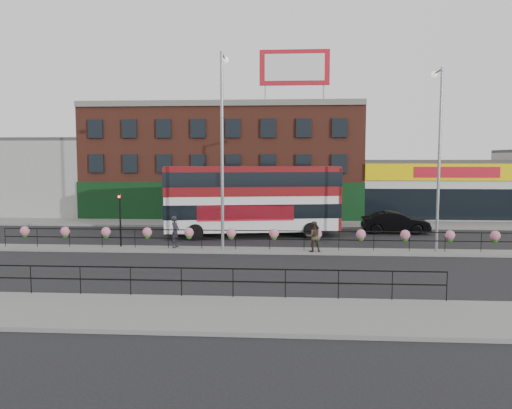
# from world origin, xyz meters

# --- Properties ---
(ground) EXTENTS (120.00, 120.00, 0.00)m
(ground) POSITION_xyz_m (0.00, 0.00, 0.00)
(ground) COLOR black
(ground) RESTS_ON ground
(south_pavement) EXTENTS (60.00, 4.00, 0.15)m
(south_pavement) POSITION_xyz_m (0.00, -12.00, 0.07)
(south_pavement) COLOR slate
(south_pavement) RESTS_ON ground
(north_pavement) EXTENTS (60.00, 4.00, 0.15)m
(north_pavement) POSITION_xyz_m (0.00, 12.00, 0.07)
(north_pavement) COLOR slate
(north_pavement) RESTS_ON ground
(median) EXTENTS (60.00, 1.60, 0.15)m
(median) POSITION_xyz_m (0.00, 0.00, 0.07)
(median) COLOR slate
(median) RESTS_ON ground
(yellow_line_inner) EXTENTS (60.00, 0.10, 0.01)m
(yellow_line_inner) POSITION_xyz_m (0.00, -9.70, 0.01)
(yellow_line_inner) COLOR gold
(yellow_line_inner) RESTS_ON ground
(yellow_line_outer) EXTENTS (60.00, 0.10, 0.01)m
(yellow_line_outer) POSITION_xyz_m (0.00, -9.88, 0.01)
(yellow_line_outer) COLOR gold
(yellow_line_outer) RESTS_ON ground
(brick_building) EXTENTS (25.00, 12.21, 10.30)m
(brick_building) POSITION_xyz_m (-4.00, 19.96, 5.13)
(brick_building) COLOR brown
(brick_building) RESTS_ON ground
(supermarket) EXTENTS (15.00, 12.25, 5.30)m
(supermarket) POSITION_xyz_m (16.00, 19.90, 2.65)
(supermarket) COLOR silver
(supermarket) RESTS_ON ground
(warehouse_west) EXTENTS (15.50, 12.00, 7.30)m
(warehouse_west) POSITION_xyz_m (-24.25, 20.00, 3.65)
(warehouse_west) COLOR #999A95
(warehouse_west) RESTS_ON ground
(billboard) EXTENTS (6.00, 0.29, 4.40)m
(billboard) POSITION_xyz_m (2.50, 14.99, 13.18)
(billboard) COLOR red
(billboard) RESTS_ON brick_building
(median_railing) EXTENTS (30.04, 0.56, 1.23)m
(median_railing) POSITION_xyz_m (-0.00, 0.00, 1.05)
(median_railing) COLOR black
(median_railing) RESTS_ON median
(south_railing) EXTENTS (20.04, 0.05, 1.12)m
(south_railing) POSITION_xyz_m (-2.00, -10.10, 0.96)
(south_railing) COLOR black
(south_railing) RESTS_ON south_pavement
(double_decker_bus) EXTENTS (12.40, 4.85, 4.90)m
(double_decker_bus) POSITION_xyz_m (-0.43, 5.87, 3.01)
(double_decker_bus) COLOR silver
(double_decker_bus) RESTS_ON ground
(car) EXTENTS (1.92, 4.90, 1.59)m
(car) POSITION_xyz_m (9.85, 7.94, 0.79)
(car) COLOR black
(car) RESTS_ON ground
(pedestrian_a) EXTENTS (0.83, 0.67, 1.89)m
(pedestrian_a) POSITION_xyz_m (-4.64, 0.25, 1.10)
(pedestrian_a) COLOR black
(pedestrian_a) RESTS_ON median
(pedestrian_b) EXTENTS (1.14, 1.04, 1.74)m
(pedestrian_b) POSITION_xyz_m (3.50, -0.51, 1.02)
(pedestrian_b) COLOR #392F24
(pedestrian_b) RESTS_ON median
(lamp_column_west) EXTENTS (0.41, 1.99, 11.36)m
(lamp_column_west) POSITION_xyz_m (-1.74, 0.18, 6.88)
(lamp_column_west) COLOR gray
(lamp_column_west) RESTS_ON median
(lamp_column_east) EXTENTS (0.37, 1.82, 10.37)m
(lamp_column_east) POSITION_xyz_m (10.55, 0.39, 6.29)
(lamp_column_east) COLOR gray
(lamp_column_east) RESTS_ON median
(traffic_light_median) EXTENTS (0.15, 0.28, 3.65)m
(traffic_light_median) POSITION_xyz_m (-8.00, 0.39, 2.47)
(traffic_light_median) COLOR black
(traffic_light_median) RESTS_ON median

